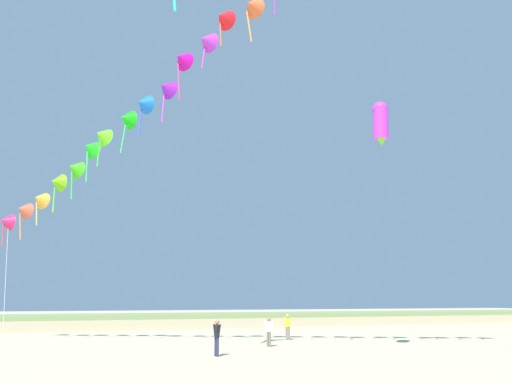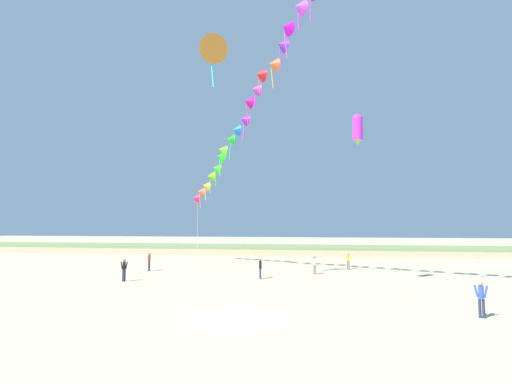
{
  "view_description": "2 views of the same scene",
  "coord_description": "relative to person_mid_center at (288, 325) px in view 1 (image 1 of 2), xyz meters",
  "views": [
    {
      "loc": [
        -8.74,
        -10.95,
        2.54
      ],
      "look_at": [
        -0.37,
        10.32,
        7.08
      ],
      "focal_mm": 38.0,
      "sensor_mm": 36.0,
      "label": 1
    },
    {
      "loc": [
        4.15,
        -18.36,
        4.31
      ],
      "look_at": [
        -1.46,
        13.8,
        6.99
      ],
      "focal_mm": 28.0,
      "sensor_mm": 36.0,
      "label": 2
    }
  ],
  "objects": [
    {
      "name": "dune_ridge",
      "position": [
        -6.23,
        19.23,
        -0.33
      ],
      "size": [
        120.0,
        10.54,
        1.21
      ],
      "color": "tan",
      "rests_on": "ground"
    },
    {
      "name": "person_far_left",
      "position": [
        -7.28,
        -8.07,
        0.01
      ],
      "size": [
        0.26,
        0.56,
        1.62
      ],
      "color": "#282D4C",
      "rests_on": "ground"
    },
    {
      "name": "kite_banner_string",
      "position": [
        -8.28,
        -6.43,
        14.39
      ],
      "size": [
        18.96,
        25.44,
        23.98
      ],
      "color": "#EE205E"
    },
    {
      "name": "large_kite_low_lead",
      "position": [
        0.29,
        -10.74,
        10.32
      ],
      "size": [
        0.88,
        0.93,
        2.28
      ],
      "color": "#D32EF1"
    },
    {
      "name": "person_mid_center",
      "position": [
        0.0,
        0.0,
        0.0
      ],
      "size": [
        0.56,
        0.23,
        1.61
      ],
      "color": "#726656",
      "rests_on": "ground"
    },
    {
      "name": "person_far_center",
      "position": [
        -3.1,
        -4.24,
        -0.03
      ],
      "size": [
        0.38,
        0.49,
        1.57
      ],
      "color": "#726656",
      "rests_on": "ground"
    }
  ]
}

